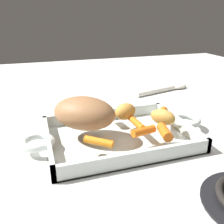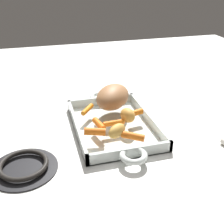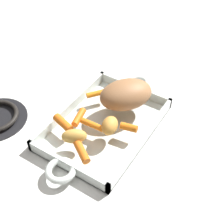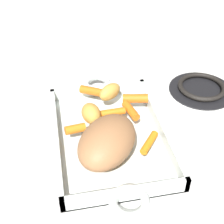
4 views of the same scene
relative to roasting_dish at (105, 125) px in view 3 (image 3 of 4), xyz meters
The scene contains 11 objects.
ground_plane 0.01m from the roasting_dish, ahead, with size 2.20×2.20×0.00m, color silver.
roasting_dish is the anchor object (origin of this frame).
pork_roast 0.10m from the roasting_dish, 13.99° to the right, with size 0.15×0.10×0.08m, color #A06C44.
baby_carrot_southwest 0.10m from the roasting_dish, 45.58° to the left, with size 0.02×0.02×0.06m, color orange.
baby_carrot_northeast 0.08m from the roasting_dish, 89.88° to the right, with size 0.02×0.02×0.04m, color orange.
baby_carrot_center_right 0.12m from the roasting_dish, 135.69° to the left, with size 0.02×0.02×0.06m, color orange.
baby_carrot_northwest 0.05m from the roasting_dish, 165.14° to the left, with size 0.02×0.02×0.06m, color orange.
baby_carrot_long 0.13m from the roasting_dish, behind, with size 0.02×0.02×0.06m, color orange.
baby_carrot_short 0.08m from the roasting_dish, 124.33° to the left, with size 0.02×0.02×0.06m, color orange.
potato_halved 0.12m from the roasting_dish, 169.24° to the left, with size 0.06×0.03×0.04m, color gold.
potato_golden_large 0.06m from the roasting_dish, 129.85° to the right, with size 0.06×0.04×0.04m, color gold.
Camera 3 is at (-0.48, -0.33, 0.64)m, focal length 50.00 mm.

